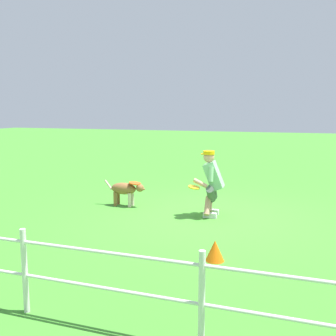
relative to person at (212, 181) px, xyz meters
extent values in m
plane|color=#42902E|center=(0.03, 0.11, -0.70)|extent=(60.00, 60.00, 0.00)
cube|color=silver|center=(0.01, -0.14, -0.65)|extent=(0.26, 0.10, 0.10)
cylinder|color=tan|center=(0.06, -0.14, -0.46)|extent=(0.13, 0.31, 0.37)
cylinder|color=#465647|center=(0.00, -0.12, -0.23)|extent=(0.18, 0.41, 0.37)
cube|color=silver|center=(-0.01, 0.14, -0.65)|extent=(0.26, 0.10, 0.10)
cylinder|color=tan|center=(0.04, 0.14, -0.46)|extent=(0.13, 0.31, 0.37)
cylinder|color=#465647|center=(-0.02, 0.12, -0.23)|extent=(0.18, 0.41, 0.37)
cube|color=#8CCA8F|center=(-0.04, 0.00, 0.11)|extent=(0.43, 0.37, 0.58)
cylinder|color=#8CCA8F|center=(0.00, -0.20, 0.17)|extent=(0.10, 0.14, 0.29)
cylinder|color=#8CCA8F|center=(-0.03, 0.20, 0.17)|extent=(0.10, 0.14, 0.29)
cylinder|color=tan|center=(0.17, 0.23, -0.01)|extent=(0.29, 0.10, 0.19)
cylinder|color=tan|center=(0.04, -0.22, 0.01)|extent=(0.09, 0.15, 0.27)
sphere|color=tan|center=(0.06, 0.00, 0.47)|extent=(0.21, 0.21, 0.21)
cylinder|color=#ECAF0D|center=(0.06, 0.00, 0.56)|extent=(0.22, 0.22, 0.07)
cylinder|color=#ECAF0D|center=(0.16, 0.01, 0.53)|extent=(0.12, 0.12, 0.02)
ellipsoid|color=olive|center=(2.00, -0.19, -0.31)|extent=(0.58, 0.27, 0.26)
ellipsoid|color=beige|center=(1.84, -0.19, -0.34)|extent=(0.13, 0.18, 0.15)
sphere|color=olive|center=(1.61, -0.19, -0.27)|extent=(0.17, 0.17, 0.17)
cone|color=olive|center=(1.52, -0.18, -0.29)|extent=(0.09, 0.09, 0.09)
cone|color=olive|center=(1.63, -0.13, -0.20)|extent=(0.06, 0.06, 0.07)
cone|color=olive|center=(1.63, -0.24, -0.20)|extent=(0.06, 0.06, 0.07)
cylinder|color=beige|center=(1.82, -0.11, -0.54)|extent=(0.07, 0.07, 0.31)
cylinder|color=beige|center=(1.82, -0.27, -0.54)|extent=(0.07, 0.07, 0.31)
cylinder|color=olive|center=(2.17, -0.12, -0.54)|extent=(0.07, 0.07, 0.31)
cylinder|color=olive|center=(2.17, -0.27, -0.54)|extent=(0.07, 0.07, 0.31)
cylinder|color=beige|center=(2.37, -0.20, -0.26)|extent=(0.20, 0.05, 0.23)
cylinder|color=#EB5917|center=(1.72, -0.19, -0.18)|extent=(0.30, 0.30, 0.06)
cylinder|color=yellow|center=(0.29, 0.26, -0.09)|extent=(0.30, 0.30, 0.07)
cylinder|color=white|center=(-0.90, 4.28, -0.25)|extent=(0.06, 0.06, 0.89)
cylinder|color=white|center=(0.97, 4.28, -0.25)|extent=(0.06, 0.06, 0.89)
cylinder|color=white|center=(0.03, 4.28, -0.30)|extent=(13.08, 0.04, 0.04)
cylinder|color=white|center=(0.03, 4.28, 0.06)|extent=(13.08, 0.04, 0.04)
cone|color=orange|center=(-0.58, 2.26, -0.55)|extent=(0.26, 0.26, 0.29)
camera|label=1|loc=(-1.68, 7.41, 1.39)|focal=42.07mm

